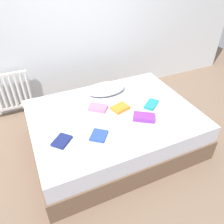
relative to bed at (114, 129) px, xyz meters
The scene contains 11 objects.
ground_plane 0.25m from the bed, ahead, with size 8.00×8.00×0.00m, color #7F6651.
back_wall 1.78m from the bed, 90.00° to the left, with size 6.00×0.10×2.80m, color silver.
bed is the anchor object (origin of this frame).
radiator 1.67m from the bed, 133.64° to the left, with size 0.63×0.04×0.58m.
pillow 0.58m from the bed, 78.13° to the left, with size 0.54×0.34×0.10m, color white.
textbook_orange 0.29m from the bed, 18.66° to the left, with size 0.20×0.15×0.04m, color orange.
textbook_purple 0.46m from the bed, 42.65° to the right, with size 0.25×0.14×0.05m, color purple.
textbook_teal 0.57m from the bed, ahead, with size 0.22×0.12×0.03m, color teal.
textbook_blue 0.52m from the bed, 135.41° to the right, with size 0.18×0.16×0.02m, color #2847B7.
textbook_pink 0.35m from the bed, 133.69° to the left, with size 0.22×0.14×0.04m, color pink.
textbook_navy 0.78m from the bed, 161.47° to the right, with size 0.19×0.14×0.03m, color navy.
Camera 1 is at (-0.90, -1.96, 2.12)m, focal length 35.80 mm.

